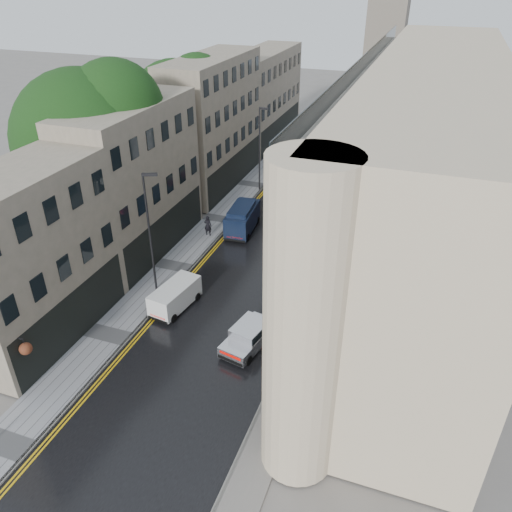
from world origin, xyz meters
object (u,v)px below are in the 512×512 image
Objects in this scene: white_van at (153,304)px; lamp_post_near at (150,235)px; tree_near at (88,162)px; lamp_post_far at (259,150)px; tree_far at (177,125)px; pedestrian at (208,226)px; navy_van at (227,225)px; silver_hatchback at (224,344)px; cream_bus at (276,212)px; white_lorry at (344,168)px.

lamp_post_near is (-1.24, 2.47, 3.39)m from white_van.
lamp_post_far is (7.80, 14.77, -2.88)m from tree_near.
tree_far is 18.29m from lamp_post_near.
white_van is 10.85m from pedestrian.
lamp_post_near is (-1.63, -8.52, 3.05)m from navy_van.
silver_hatchback is 2.31× the size of pedestrian.
tree_far is 21.61m from white_van.
cream_bus is 15.88m from silver_hatchback.
white_lorry is 2.10× the size of silver_hatchback.
lamp_post_far is at bearing 13.30° from tree_far.
tree_near reaches higher than tree_far.
silver_hatchback is (1.97, -15.74, -0.78)m from cream_bus.
silver_hatchback is 8.82m from lamp_post_near.
tree_near is 1.76× the size of lamp_post_far.
tree_far is at bearing 120.77° from white_van.
navy_van is at bearing 123.78° from silver_hatchback.
lamp_post_far is (-0.80, 10.17, 2.86)m from navy_van.
silver_hatchback is 14.36m from pedestrian.
pedestrian is 8.94m from lamp_post_near.
white_van is 21.41m from lamp_post_far.
navy_van is at bearing 28.15° from tree_near.
tree_far reaches higher than white_lorry.
tree_near is 1.11× the size of tree_far.
white_van is 0.80× the size of navy_van.
tree_far is at bearing -163.44° from lamp_post_far.
cream_bus is 10.88m from white_lorry.
lamp_post_near is at bearing 87.12° from pedestrian.
white_lorry is 0.99× the size of lamp_post_near.
cream_bus is 2.99× the size of white_van.
silver_hatchback is 5.90m from white_van.
cream_bus is 8.71m from lamp_post_far.
silver_hatchback is at bearing -72.17° from lamp_post_far.
white_lorry is at bearing 65.12° from cream_bus.
tree_far is at bearing -154.21° from white_lorry.
pedestrian is 0.21× the size of lamp_post_near.
lamp_post_far is (-7.58, -2.96, 1.88)m from white_lorry.
cream_bus is 14.34m from white_van.
silver_hatchback is at bearing -73.03° from navy_van.
white_van is (-7.17, -24.12, -1.32)m from white_lorry.
silver_hatchback is 24.04m from lamp_post_far.
tree_near is at bearing -153.50° from cream_bus.
navy_van is 0.59× the size of lamp_post_far.
pedestrian is (-6.75, 12.67, 0.21)m from silver_hatchback.
lamp_post_near reaches higher than pedestrian.
white_van is 4.37m from lamp_post_near.
tree_near is at bearing -122.56° from white_lorry.
tree_far is 12.83m from navy_van.
navy_van is 9.20m from lamp_post_near.
tree_far is 3.35× the size of white_van.
lamp_post_near is at bearing 159.28° from silver_hatchback.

